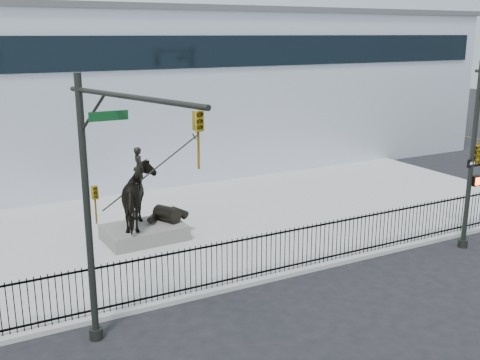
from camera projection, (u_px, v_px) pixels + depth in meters
name	position (u px, v px, depth m)	size (l,w,h in m)	color
ground	(315.00, 287.00, 18.01)	(120.00, 120.00, 0.00)	black
plaza	(219.00, 222.00, 23.95)	(30.00, 12.00, 0.15)	#9B9C99
building	(123.00, 91.00, 33.90)	(44.00, 14.00, 9.00)	silver
picket_fence	(294.00, 248.00, 18.84)	(22.10, 0.10, 1.50)	black
statue_plinth	(144.00, 232.00, 21.70)	(3.00, 2.06, 0.56)	#63615B
equestrian_statue	(144.00, 196.00, 21.36)	(3.84, 2.46, 3.26)	black
traffic_signal_left	(105.00, 201.00, 13.36)	(1.52, 4.84, 7.00)	black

